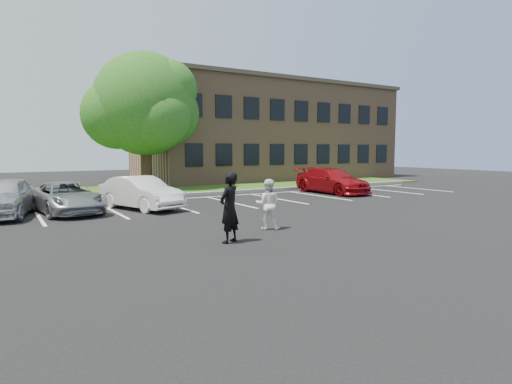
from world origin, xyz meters
TOP-DOWN VIEW (x-y plane):
  - ground_plane at (0.00, 0.00)m, footprint 90.00×90.00m
  - curb at (0.00, 12.00)m, footprint 40.00×0.30m
  - grass_strip at (0.00, 16.00)m, footprint 44.00×8.00m
  - stall_lines at (1.40, 8.95)m, footprint 34.00×5.36m
  - office_building at (14.00, 21.99)m, footprint 22.40×10.40m
  - tree at (1.61, 17.32)m, footprint 7.80×7.20m
  - man_black_suit at (-1.49, -0.02)m, footprint 0.85×0.75m
  - man_white_shirt at (0.50, 1.09)m, footprint 1.00×0.96m
  - car_silver_west at (-6.71, 8.53)m, footprint 2.84×4.80m
  - car_silver_minivan at (-4.51, 8.33)m, footprint 2.69×4.81m
  - car_white_sedan at (-1.61, 7.91)m, footprint 2.83×4.57m
  - car_red_compact at (10.04, 8.78)m, footprint 2.21×5.17m

SIDE VIEW (x-z plane):
  - ground_plane at x=0.00m, z-range 0.00..0.00m
  - stall_lines at x=1.40m, z-range 0.00..0.01m
  - grass_strip at x=0.00m, z-range 0.00..0.08m
  - curb at x=0.00m, z-range 0.00..0.15m
  - car_silver_minivan at x=-4.51m, z-range 0.00..1.27m
  - car_white_sedan at x=-1.61m, z-range 0.00..1.42m
  - car_red_compact at x=10.04m, z-range 0.00..1.49m
  - car_silver_west at x=-6.71m, z-range 0.00..1.53m
  - man_white_shirt at x=0.50m, z-range 0.00..1.63m
  - man_black_suit at x=-1.49m, z-range 0.00..1.96m
  - office_building at x=14.00m, z-range 0.01..8.31m
  - tree at x=1.61m, z-range 0.95..9.75m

